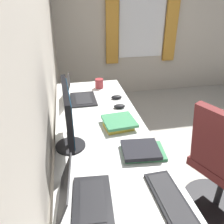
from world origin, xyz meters
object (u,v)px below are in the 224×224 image
Objects in this scene: drawer_pedestal at (97,159)px; monitor_primary at (68,115)px; keyboard_main at (172,202)px; mouse_main at (117,97)px; mouse_spare at (119,106)px; book_stack_far at (142,151)px; laptop_left at (77,95)px; coffee_mug at (99,83)px; book_stack_near at (119,123)px; laptop_leftmost at (81,196)px; office_chair at (222,169)px.

monitor_primary is at bearing 145.27° from drawer_pedestal.
mouse_main is at bearing 0.16° from keyboard_main.
monitor_primary is 0.87m from mouse_main.
mouse_spare is (0.50, -0.45, -0.23)m from monitor_primary.
book_stack_far is at bearing -153.33° from drawer_pedestal.
laptop_left is at bearing 21.75° from book_stack_far.
laptop_left is 2.58× the size of coffee_mug.
book_stack_near is 2.00× the size of coffee_mug.
monitor_primary is 3.86× the size of coffee_mug.
monitor_primary is 4.75× the size of mouse_main.
book_stack_near is at bearing -26.88° from laptop_leftmost.
monitor_primary is at bearing 146.26° from mouse_main.
drawer_pedestal is at bearing 147.05° from mouse_main.
office_chair is (0.35, -1.07, -0.32)m from laptop_leftmost.
mouse_main is 0.20m from mouse_spare.
laptop_left reaches higher than mouse_spare.
mouse_main is (-0.04, -0.38, -0.04)m from laptop_left.
keyboard_main is (-0.09, -0.44, -0.03)m from laptop_leftmost.
book_stack_far is (0.41, 0.02, 0.01)m from keyboard_main.
mouse_main is 1.09m from office_chair.
keyboard_main is at bearing -163.62° from drawer_pedestal.
laptop_left is at bearing 137.56° from coffee_mug.
drawer_pedestal is 0.66m from book_stack_far.
book_stack_far is at bearing 179.77° from mouse_spare.
mouse_spare is at bearing -13.66° from book_stack_near.
drawer_pedestal is 6.68× the size of mouse_spare.
drawer_pedestal is at bearing 53.07° from book_stack_near.
laptop_left is 0.78× the size of keyboard_main.
laptop_left reaches higher than keyboard_main.
coffee_mug is at bearing 20.98° from mouse_main.
laptop_leftmost is 0.45m from keyboard_main.
drawer_pedestal is 0.84m from coffee_mug.
laptop_left is at bearing 56.83° from mouse_spare.
laptop_left is at bearing 16.25° from keyboard_main.
book_stack_far reaches higher than keyboard_main.
book_stack_near is at bearing 66.39° from office_chair.
book_stack_far is at bearing 3.25° from keyboard_main.
laptop_leftmost is 1.22× the size of book_stack_far.
laptop_left is 1.36m from keyboard_main.
keyboard_main reaches higher than drawer_pedestal.
monitor_primary reaches higher than drawer_pedestal.
book_stack_near is at bearing 169.69° from mouse_main.
laptop_left is 0.38m from coffee_mug.
monitor_primary is at bearing 161.27° from coffee_mug.
mouse_spare is (0.98, -0.42, -0.03)m from laptop_leftmost.
book_stack_far is (-0.35, -0.07, -0.01)m from book_stack_near.
keyboard_main is at bearing -179.84° from mouse_main.
keyboard_main is at bearing -175.50° from coffee_mug.
monitor_primary is 0.78m from keyboard_main.
laptop_left is 1.38m from office_chair.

